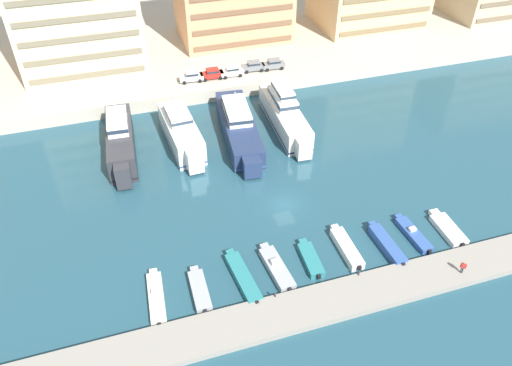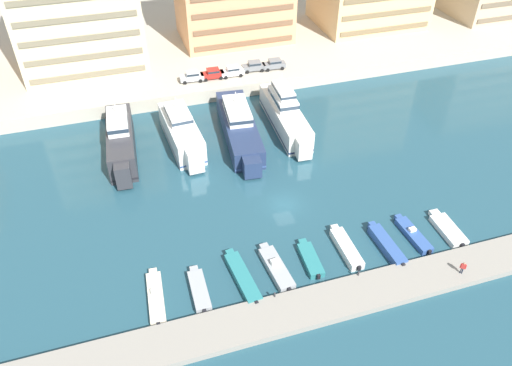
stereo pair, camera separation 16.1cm
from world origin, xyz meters
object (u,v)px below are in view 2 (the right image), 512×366
object	(u,v)px
motorboat_grey_center_left	(276,268)
pedestrian_near_edge	(463,267)
yacht_white_left	(182,132)
motorboat_cream_far_left	(156,297)
motorboat_blue_right	(413,234)
motorboat_white_far_right	(447,229)
yacht_charcoal_far_left	(121,140)
motorboat_teal_center	(310,259)
car_red_left	(213,73)
motorboat_white_center_right	(346,248)
car_grey_center	(274,64)
motorboat_teal_mid_left	(242,277)
car_white_mid_left	(232,71)
car_grey_center_left	(254,66)
motorboat_blue_mid_right	(386,245)
motorboat_grey_left	(199,290)
yacht_navy_mid_left	(239,127)
yacht_ivory_center_left	(285,114)
car_silver_far_left	(192,76)

from	to	relation	value
motorboat_grey_center_left	pedestrian_near_edge	size ratio (longest dim) A/B	4.40
yacht_white_left	motorboat_cream_far_left	world-z (taller)	yacht_white_left
motorboat_blue_right	motorboat_white_far_right	xyz separation A→B (m)	(4.55, -0.45, -0.02)
motorboat_blue_right	yacht_charcoal_far_left	bearing A→B (deg)	138.64
motorboat_teal_center	motorboat_grey_center_left	bearing A→B (deg)	-178.08
motorboat_white_far_right	car_red_left	size ratio (longest dim) A/B	1.58
motorboat_cream_far_left	motorboat_white_center_right	distance (m)	22.40
motorboat_blue_right	car_grey_center	size ratio (longest dim) A/B	1.65
motorboat_teal_mid_left	car_white_mid_left	bearing A→B (deg)	76.10
car_red_left	car_white_mid_left	size ratio (longest dim) A/B	1.01
motorboat_grey_center_left	car_grey_center_left	size ratio (longest dim) A/B	1.76
motorboat_blue_mid_right	car_grey_center_left	xyz separation A→B (m)	(-2.73, 44.19, 2.72)
motorboat_grey_left	motorboat_blue_right	bearing A→B (deg)	1.35
motorboat_blue_right	car_grey_center_left	size ratio (longest dim) A/B	1.64
motorboat_blue_right	car_red_left	xyz separation A→B (m)	(-14.50, 42.79, 2.86)
motorboat_cream_far_left	motorboat_blue_right	bearing A→B (deg)	0.19
yacht_white_left	car_red_left	xyz separation A→B (m)	(8.39, 15.09, 1.08)
car_red_left	yacht_white_left	bearing A→B (deg)	-119.08
motorboat_grey_left	car_grey_center_left	world-z (taller)	car_grey_center_left
motorboat_grey_center_left	motorboat_white_center_right	bearing A→B (deg)	2.84
yacht_navy_mid_left	motorboat_cream_far_left	world-z (taller)	yacht_navy_mid_left
yacht_white_left	motorboat_blue_right	xyz separation A→B (m)	(22.89, -27.71, -1.78)
yacht_ivory_center_left	motorboat_blue_mid_right	world-z (taller)	yacht_ivory_center_left
motorboat_blue_right	yacht_ivory_center_left	bearing A→B (deg)	103.00
motorboat_cream_far_left	motorboat_teal_center	world-z (taller)	motorboat_cream_far_left
yacht_white_left	motorboat_teal_center	xyz separation A→B (m)	(9.48, -27.71, -1.78)
motorboat_teal_mid_left	motorboat_teal_center	bearing A→B (deg)	2.21
motorboat_cream_far_left	car_red_left	bearing A→B (deg)	68.78
yacht_charcoal_far_left	car_grey_center_left	world-z (taller)	yacht_charcoal_far_left
motorboat_grey_left	motorboat_white_center_right	size ratio (longest dim) A/B	0.89
yacht_ivory_center_left	motorboat_teal_center	bearing A→B (deg)	-104.06
motorboat_teal_mid_left	motorboat_white_center_right	world-z (taller)	motorboat_white_center_right
motorboat_blue_mid_right	car_white_mid_left	bearing A→B (deg)	99.10
car_silver_far_left	car_grey_center_left	xyz separation A→B (m)	(11.39, 0.61, 0.00)
motorboat_cream_far_left	motorboat_teal_center	xyz separation A→B (m)	(17.75, 0.10, 0.01)
motorboat_cream_far_left	motorboat_grey_left	world-z (taller)	motorboat_cream_far_left
motorboat_grey_center_left	car_silver_far_left	bearing A→B (deg)	90.69
yacht_charcoal_far_left	motorboat_blue_right	xyz separation A→B (m)	(31.80, -28.00, -1.94)
motorboat_teal_mid_left	motorboat_blue_mid_right	bearing A→B (deg)	-1.34
pedestrian_near_edge	motorboat_teal_center	bearing A→B (deg)	154.32
yacht_charcoal_far_left	car_white_mid_left	bearing A→B (deg)	35.15
motorboat_blue_mid_right	yacht_white_left	bearing A→B (deg)	123.57
yacht_charcoal_far_left	car_silver_far_left	xyz separation A→B (m)	(13.67, 14.86, 0.92)
yacht_charcoal_far_left	motorboat_white_far_right	bearing A→B (deg)	-38.05
motorboat_blue_mid_right	car_red_left	bearing A→B (deg)	103.54
motorboat_white_center_right	motorboat_blue_mid_right	world-z (taller)	motorboat_blue_mid_right
motorboat_grey_center_left	motorboat_blue_right	xyz separation A→B (m)	(17.62, 0.14, -0.10)
motorboat_teal_mid_left	motorboat_blue_right	xyz separation A→B (m)	(21.61, 0.32, -0.08)
motorboat_teal_center	motorboat_blue_mid_right	distance (m)	9.41
motorboat_blue_mid_right	car_red_left	size ratio (longest dim) A/B	1.79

